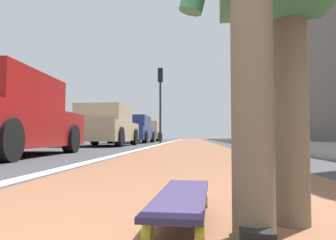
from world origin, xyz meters
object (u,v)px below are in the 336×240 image
Objects in this scene: traffic_light at (160,91)px; parked_car_end at (147,132)px; skateboard at (182,199)px; parked_car_far at (133,130)px; parked_car_mid at (106,127)px.

parked_car_end is at bearing 14.52° from traffic_light.
skateboard is 0.19× the size of parked_car_far.
skateboard is at bearing -174.19° from traffic_light.
traffic_light is at bearing -11.93° from parked_car_mid.
parked_car_far is 1.05× the size of traffic_light.
parked_car_end is 6.67m from traffic_light.
parked_car_end is at bearing 8.10° from skateboard.
traffic_light is (0.75, -1.46, 2.25)m from parked_car_far.
traffic_light is (6.69, -1.41, 2.25)m from parked_car_mid.
parked_car_far is (5.94, 0.05, -0.01)m from parked_car_mid.
parked_car_end is at bearing 0.96° from parked_car_far.
traffic_light reaches higher than parked_car_mid.
traffic_light is (-6.08, -1.57, 2.25)m from parked_car_end.
parked_car_mid is 0.97× the size of traffic_light.
parked_car_mid is 0.92× the size of parked_car_far.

